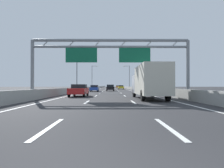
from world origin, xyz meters
TOP-DOWN VIEW (x-y plane):
  - ground_plane at (0.00, 100.00)m, footprint 260.00×260.00m
  - lane_dash_left_0 at (-1.80, 3.50)m, footprint 0.16×3.00m
  - lane_dash_left_1 at (-1.80, 12.50)m, footprint 0.16×3.00m
  - lane_dash_left_2 at (-1.80, 21.50)m, footprint 0.16×3.00m
  - lane_dash_left_3 at (-1.80, 30.50)m, footprint 0.16×3.00m
  - lane_dash_left_4 at (-1.80, 39.50)m, footprint 0.16×3.00m
  - lane_dash_left_5 at (-1.80, 48.50)m, footprint 0.16×3.00m
  - lane_dash_left_6 at (-1.80, 57.50)m, footprint 0.16×3.00m
  - lane_dash_left_7 at (-1.80, 66.50)m, footprint 0.16×3.00m
  - lane_dash_left_8 at (-1.80, 75.50)m, footprint 0.16×3.00m
  - lane_dash_left_9 at (-1.80, 84.50)m, footprint 0.16×3.00m
  - lane_dash_left_10 at (-1.80, 93.50)m, footprint 0.16×3.00m
  - lane_dash_left_11 at (-1.80, 102.50)m, footprint 0.16×3.00m
  - lane_dash_left_12 at (-1.80, 111.50)m, footprint 0.16×3.00m
  - lane_dash_left_13 at (-1.80, 120.50)m, footprint 0.16×3.00m
  - lane_dash_left_14 at (-1.80, 129.50)m, footprint 0.16×3.00m
  - lane_dash_left_15 at (-1.80, 138.50)m, footprint 0.16×3.00m
  - lane_dash_left_16 at (-1.80, 147.50)m, footprint 0.16×3.00m
  - lane_dash_left_17 at (-1.80, 156.50)m, footprint 0.16×3.00m
  - lane_dash_right_0 at (1.80, 3.50)m, footprint 0.16×3.00m
  - lane_dash_right_1 at (1.80, 12.50)m, footprint 0.16×3.00m
  - lane_dash_right_2 at (1.80, 21.50)m, footprint 0.16×3.00m
  - lane_dash_right_3 at (1.80, 30.50)m, footprint 0.16×3.00m
  - lane_dash_right_4 at (1.80, 39.50)m, footprint 0.16×3.00m
  - lane_dash_right_5 at (1.80, 48.50)m, footprint 0.16×3.00m
  - lane_dash_right_6 at (1.80, 57.50)m, footprint 0.16×3.00m
  - lane_dash_right_7 at (1.80, 66.50)m, footprint 0.16×3.00m
  - lane_dash_right_8 at (1.80, 75.50)m, footprint 0.16×3.00m
  - lane_dash_right_9 at (1.80, 84.50)m, footprint 0.16×3.00m
  - lane_dash_right_10 at (1.80, 93.50)m, footprint 0.16×3.00m
  - lane_dash_right_11 at (1.80, 102.50)m, footprint 0.16×3.00m
  - lane_dash_right_12 at (1.80, 111.50)m, footprint 0.16×3.00m
  - lane_dash_right_13 at (1.80, 120.50)m, footprint 0.16×3.00m
  - lane_dash_right_14 at (1.80, 129.50)m, footprint 0.16×3.00m
  - lane_dash_right_15 at (1.80, 138.50)m, footprint 0.16×3.00m
  - lane_dash_right_16 at (1.80, 147.50)m, footprint 0.16×3.00m
  - lane_dash_right_17 at (1.80, 156.50)m, footprint 0.16×3.00m
  - edge_line_left at (-5.25, 88.00)m, footprint 0.16×176.00m
  - edge_line_right at (5.25, 88.00)m, footprint 0.16×176.00m
  - barrier_left at (-6.90, 110.00)m, footprint 0.45×220.00m
  - barrier_right at (6.90, 110.00)m, footprint 0.45×220.00m
  - sign_gantry at (-0.06, 18.33)m, footprint 17.21×0.36m
  - streetlamp_left_mid at (-7.47, 41.16)m, footprint 2.58×0.28m
  - streetlamp_right_mid at (7.47, 41.16)m, footprint 2.58×0.28m
  - streetlamp_left_far at (-7.47, 75.93)m, footprint 2.58×0.28m
  - streetlamp_right_far at (7.47, 75.93)m, footprint 2.58×0.28m
  - blue_car at (-3.52, 39.20)m, footprint 1.72×4.36m
  - yellow_car at (3.69, 65.98)m, footprint 1.89×4.53m
  - orange_car at (3.77, 105.00)m, footprint 1.73×4.14m
  - red_car at (-3.77, 20.58)m, footprint 1.90×4.26m
  - silver_car at (-0.00, 73.48)m, footprint 1.78×4.58m
  - black_car at (-0.08, 43.66)m, footprint 1.87×4.32m
  - box_truck at (3.73, 15.82)m, footprint 2.35×8.11m

SIDE VIEW (x-z plane):
  - ground_plane at x=0.00m, z-range 0.00..0.00m
  - lane_dash_left_0 at x=-1.80m, z-range 0.00..0.01m
  - lane_dash_left_1 at x=-1.80m, z-range 0.00..0.01m
  - lane_dash_left_2 at x=-1.80m, z-range 0.00..0.01m
  - lane_dash_left_3 at x=-1.80m, z-range 0.00..0.01m
  - lane_dash_left_4 at x=-1.80m, z-range 0.00..0.01m
  - lane_dash_left_5 at x=-1.80m, z-range 0.00..0.01m
  - lane_dash_left_6 at x=-1.80m, z-range 0.00..0.01m
  - lane_dash_left_7 at x=-1.80m, z-range 0.00..0.01m
  - lane_dash_left_8 at x=-1.80m, z-range 0.00..0.01m
  - lane_dash_left_9 at x=-1.80m, z-range 0.00..0.01m
  - lane_dash_left_10 at x=-1.80m, z-range 0.00..0.01m
  - lane_dash_left_11 at x=-1.80m, z-range 0.00..0.01m
  - lane_dash_left_12 at x=-1.80m, z-range 0.00..0.01m
  - lane_dash_left_13 at x=-1.80m, z-range 0.00..0.01m
  - lane_dash_left_14 at x=-1.80m, z-range 0.00..0.01m
  - lane_dash_left_15 at x=-1.80m, z-range 0.00..0.01m
  - lane_dash_left_16 at x=-1.80m, z-range 0.00..0.01m
  - lane_dash_left_17 at x=-1.80m, z-range 0.00..0.01m
  - lane_dash_right_0 at x=1.80m, z-range 0.00..0.01m
  - lane_dash_right_1 at x=1.80m, z-range 0.00..0.01m
  - lane_dash_right_2 at x=1.80m, z-range 0.00..0.01m
  - lane_dash_right_3 at x=1.80m, z-range 0.00..0.01m
  - lane_dash_right_4 at x=1.80m, z-range 0.00..0.01m
  - lane_dash_right_5 at x=1.80m, z-range 0.00..0.01m
  - lane_dash_right_6 at x=1.80m, z-range 0.00..0.01m
  - lane_dash_right_7 at x=1.80m, z-range 0.00..0.01m
  - lane_dash_right_8 at x=1.80m, z-range 0.00..0.01m
  - lane_dash_right_9 at x=1.80m, z-range 0.00..0.01m
  - lane_dash_right_10 at x=1.80m, z-range 0.00..0.01m
  - lane_dash_right_11 at x=1.80m, z-range 0.00..0.01m
  - lane_dash_right_12 at x=1.80m, z-range 0.00..0.01m
  - lane_dash_right_13 at x=1.80m, z-range 0.00..0.01m
  - lane_dash_right_14 at x=1.80m, z-range 0.00..0.01m
  - lane_dash_right_15 at x=1.80m, z-range 0.00..0.01m
  - lane_dash_right_16 at x=1.80m, z-range 0.00..0.01m
  - lane_dash_right_17 at x=1.80m, z-range 0.00..0.01m
  - edge_line_left at x=-5.25m, z-range 0.00..0.01m
  - edge_line_right at x=5.25m, z-range 0.00..0.01m
  - barrier_left at x=-6.90m, z-range 0.00..0.95m
  - barrier_right at x=6.90m, z-range 0.00..0.95m
  - blue_car at x=-3.52m, z-range 0.02..1.44m
  - red_car at x=-3.77m, z-range 0.02..1.46m
  - yellow_car at x=3.69m, z-range 0.03..1.47m
  - orange_car at x=3.77m, z-range 0.03..1.48m
  - silver_car at x=0.00m, z-range 0.02..1.49m
  - black_car at x=-0.08m, z-range 0.01..1.54m
  - box_truck at x=3.73m, z-range 0.13..3.24m
  - sign_gantry at x=-0.06m, z-range 1.66..8.02m
  - streetlamp_left_mid at x=-7.47m, z-range 0.65..10.15m
  - streetlamp_right_mid at x=7.47m, z-range 0.65..10.15m
  - streetlamp_left_far at x=-7.47m, z-range 0.65..10.15m
  - streetlamp_right_far at x=7.47m, z-range 0.65..10.15m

